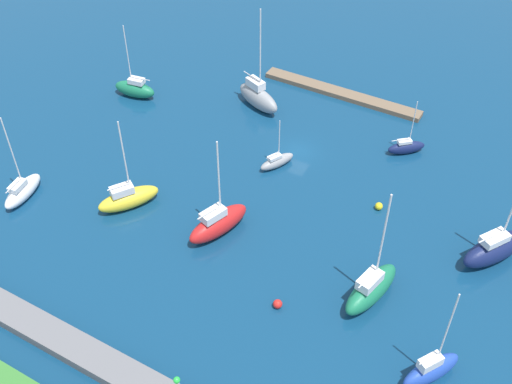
% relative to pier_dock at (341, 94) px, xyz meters
% --- Properties ---
extents(water, '(160.00, 160.00, 0.00)m').
position_rel_pier_dock_xyz_m(water, '(-0.41, 14.03, -0.33)').
color(water, navy).
rests_on(water, ground).
extents(pier_dock, '(22.57, 2.04, 0.65)m').
position_rel_pier_dock_xyz_m(pier_dock, '(0.00, 0.00, 0.00)').
color(pier_dock, brown).
rests_on(pier_dock, ground).
extents(breakwater, '(72.14, 2.82, 1.10)m').
position_rel_pier_dock_xyz_m(breakwater, '(-0.41, 49.20, 0.22)').
color(breakwater, slate).
rests_on(breakwater, ground).
extents(sailboat_green_mid_basin, '(3.97, 7.91, 13.13)m').
position_rel_pier_dock_xyz_m(sailboat_green_mid_basin, '(-16.51, 30.80, 1.17)').
color(sailboat_green_mid_basin, '#19724C').
rests_on(sailboat_green_mid_basin, water).
extents(sailboat_navy_far_north, '(4.40, 4.15, 7.40)m').
position_rel_pier_dock_xyz_m(sailboat_navy_far_north, '(-11.93, 7.70, 0.54)').
color(sailboat_navy_far_north, '#141E4C').
rests_on(sailboat_navy_far_north, water).
extents(sailboat_gray_inner_mooring, '(7.62, 4.71, 14.15)m').
position_rel_pier_dock_xyz_m(sailboat_gray_inner_mooring, '(8.57, 8.00, 1.30)').
color(sailboat_gray_inner_mooring, gray).
rests_on(sailboat_gray_inner_mooring, water).
extents(sailboat_blue_by_breakwater, '(4.48, 5.80, 11.12)m').
position_rel_pier_dock_xyz_m(sailboat_blue_by_breakwater, '(-24.14, 36.33, 0.98)').
color(sailboat_blue_by_breakwater, '#2347B2').
rests_on(sailboat_blue_by_breakwater, water).
extents(sailboat_white_lone_north, '(2.81, 6.18, 10.72)m').
position_rel_pier_dock_xyz_m(sailboat_white_lone_north, '(22.65, 36.63, 0.73)').
color(sailboat_white_lone_north, white).
rests_on(sailboat_white_lone_north, water).
extents(sailboat_yellow_center_basin, '(5.60, 7.02, 11.33)m').
position_rel_pier_dock_xyz_m(sailboat_yellow_center_basin, '(11.48, 31.92, 0.91)').
color(sailboat_yellow_center_basin, yellow).
rests_on(sailboat_yellow_center_basin, water).
extents(sailboat_red_far_south, '(4.55, 7.85, 11.90)m').
position_rel_pier_dock_xyz_m(sailboat_red_far_south, '(0.70, 30.50, 1.13)').
color(sailboat_red_far_south, red).
rests_on(sailboat_red_far_south, water).
extents(sailboat_green_off_beacon, '(6.12, 2.98, 10.46)m').
position_rel_pier_dock_xyz_m(sailboat_green_off_beacon, '(24.42, 14.02, 0.89)').
color(sailboat_green_off_beacon, '#19724C').
rests_on(sailboat_green_off_beacon, water).
extents(sailboat_navy_near_pier, '(6.38, 8.10, 12.54)m').
position_rel_pier_dock_xyz_m(sailboat_navy_near_pier, '(-25.40, 20.00, 1.27)').
color(sailboat_navy_near_pier, '#141E4C').
rests_on(sailboat_navy_near_pier, water).
extents(sailboat_gray_outer_mooring, '(3.25, 4.78, 6.52)m').
position_rel_pier_dock_xyz_m(sailboat_gray_outer_mooring, '(0.53, 17.72, 0.43)').
color(sailboat_gray_outer_mooring, gray).
rests_on(sailboat_gray_outer_mooring, water).
extents(mooring_buoy_red, '(0.89, 0.89, 0.89)m').
position_rel_pier_dock_xyz_m(mooring_buoy_red, '(-9.36, 36.05, 0.12)').
color(mooring_buoy_red, red).
rests_on(mooring_buoy_red, water).
extents(mooring_buoy_yellow, '(0.86, 0.86, 0.86)m').
position_rel_pier_dock_xyz_m(mooring_buoy_yellow, '(-12.74, 18.72, 0.10)').
color(mooring_buoy_yellow, yellow).
rests_on(mooring_buoy_yellow, water).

